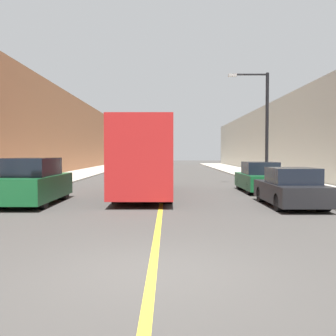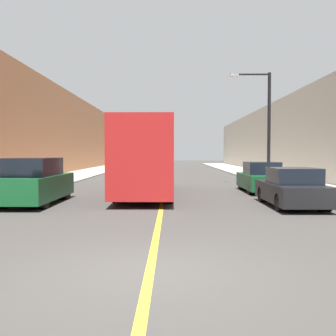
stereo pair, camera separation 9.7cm
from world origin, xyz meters
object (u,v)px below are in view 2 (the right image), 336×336
(car_right_mid, at_px, (261,179))
(bus, at_px, (148,157))
(car_right_near, at_px, (292,189))
(street_lamp_right, at_px, (265,120))
(parked_suv_left, at_px, (34,183))

(car_right_mid, bearing_deg, bus, -166.49)
(car_right_near, relative_size, car_right_mid, 0.99)
(car_right_mid, xyz_separation_m, street_lamp_right, (1.22, 4.29, 3.32))
(car_right_mid, relative_size, street_lamp_right, 0.63)
(car_right_mid, distance_m, street_lamp_right, 5.57)
(bus, relative_size, street_lamp_right, 1.47)
(car_right_mid, bearing_deg, car_right_near, -90.92)
(street_lamp_right, bearing_deg, bus, -140.61)
(street_lamp_right, bearing_deg, car_right_near, -97.64)
(parked_suv_left, relative_size, car_right_near, 1.12)
(bus, relative_size, car_right_mid, 2.35)
(street_lamp_right, bearing_deg, car_right_mid, -105.83)
(parked_suv_left, bearing_deg, bus, 38.79)
(bus, relative_size, car_right_near, 2.37)
(bus, height_order, street_lamp_right, street_lamp_right)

